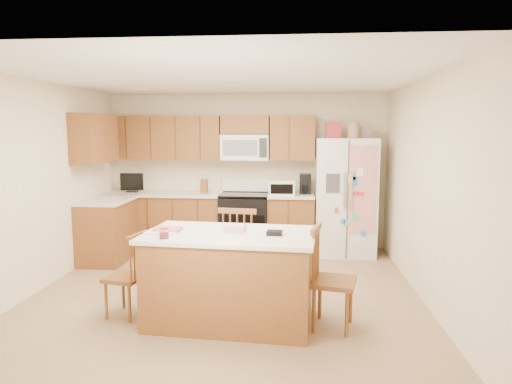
# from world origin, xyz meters

# --- Properties ---
(ground) EXTENTS (4.50, 4.50, 0.00)m
(ground) POSITION_xyz_m (0.00, 0.00, 0.00)
(ground) COLOR olive
(ground) RESTS_ON ground
(room_shell) EXTENTS (4.60, 4.60, 2.52)m
(room_shell) POSITION_xyz_m (0.00, 0.00, 1.44)
(room_shell) COLOR beige
(room_shell) RESTS_ON ground
(cabinetry) EXTENTS (3.36, 1.56, 2.15)m
(cabinetry) POSITION_xyz_m (-0.98, 1.79, 0.91)
(cabinetry) COLOR brown
(cabinetry) RESTS_ON ground
(stove) EXTENTS (0.76, 0.65, 1.13)m
(stove) POSITION_xyz_m (0.00, 1.94, 0.47)
(stove) COLOR black
(stove) RESTS_ON ground
(refrigerator) EXTENTS (0.90, 0.79, 2.04)m
(refrigerator) POSITION_xyz_m (1.57, 1.87, 0.92)
(refrigerator) COLOR white
(refrigerator) RESTS_ON ground
(island) EXTENTS (1.73, 1.10, 1.00)m
(island) POSITION_xyz_m (0.17, -0.85, 0.46)
(island) COLOR brown
(island) RESTS_ON ground
(windsor_chair_left) EXTENTS (0.43, 0.45, 0.88)m
(windsor_chair_left) POSITION_xyz_m (-0.91, -0.79, 0.42)
(windsor_chair_left) COLOR brown
(windsor_chair_left) RESTS_ON ground
(windsor_chair_back) EXTENTS (0.50, 0.48, 1.05)m
(windsor_chair_back) POSITION_xyz_m (0.18, -0.11, 0.50)
(windsor_chair_back) COLOR brown
(windsor_chair_back) RESTS_ON ground
(windsor_chair_right) EXTENTS (0.49, 0.51, 1.00)m
(windsor_chair_right) POSITION_xyz_m (1.15, -0.91, 0.47)
(windsor_chair_right) COLOR brown
(windsor_chair_right) RESTS_ON ground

